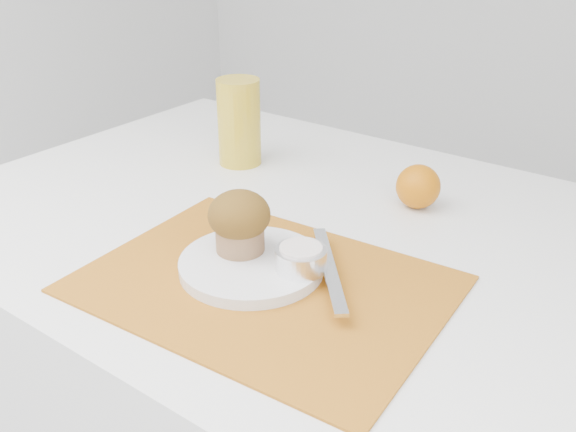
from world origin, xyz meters
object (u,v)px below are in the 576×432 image
Objects in this scene: plate at (252,264)px; orange at (418,186)px; muffin at (239,221)px; juice_glass at (239,122)px; table at (310,415)px.

orange reaches higher than plate.
orange is 0.83× the size of muffin.
plate is at bearing -47.61° from juice_glass.
orange is at bearing 74.75° from plate.
table is 7.70× the size of juice_glass.
plate is 2.26× the size of muffin.
muffin reaches higher than orange.
muffin is at bearing -49.68° from juice_glass.
juice_glass is 0.36m from muffin.
juice_glass reaches higher than table.
muffin is (-0.03, 0.01, 0.05)m from plate.
orange reaches higher than table.
juice_glass is (-0.35, -0.02, 0.04)m from orange.
orange is 0.35m from juice_glass.
table is at bearing -122.10° from orange.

